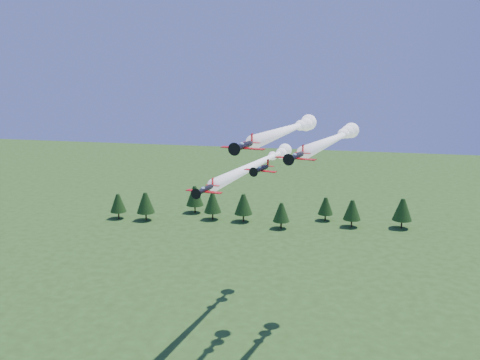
% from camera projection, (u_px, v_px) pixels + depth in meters
% --- Properties ---
extents(plane_lead, '(12.90, 45.75, 3.70)m').
position_uv_depth(plane_lead, '(290.00, 129.00, 111.98)').
color(plane_lead, black).
rests_on(plane_lead, ground).
extents(plane_left, '(14.02, 56.88, 3.70)m').
position_uv_depth(plane_left, '(261.00, 162.00, 130.26)').
color(plane_left, black).
rests_on(plane_left, ground).
extents(plane_right, '(14.63, 44.84, 3.70)m').
position_uv_depth(plane_right, '(336.00, 138.00, 116.16)').
color(plane_right, black).
rests_on(plane_right, ground).
extents(plane_slot, '(6.56, 7.24, 2.29)m').
position_uv_depth(plane_slot, '(261.00, 169.00, 101.84)').
color(plane_slot, black).
rests_on(plane_slot, ground).
extents(treeline, '(171.59, 22.80, 11.77)m').
position_uv_depth(treeline, '(302.00, 208.00, 207.83)').
color(treeline, '#382314').
rests_on(treeline, ground).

